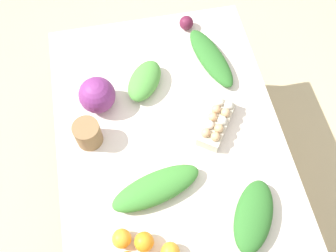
{
  "coord_description": "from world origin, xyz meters",
  "views": [
    {
      "loc": [
        -0.77,
        0.15,
        2.25
      ],
      "look_at": [
        0.0,
        0.0,
        0.72
      ],
      "focal_mm": 40.0,
      "sensor_mm": 36.0,
      "label": 1
    }
  ],
  "objects_px": {
    "orange_5": "(170,251)",
    "greens_bunch_beet_tops": "(145,81)",
    "cabbage_purple": "(97,95)",
    "egg_carton": "(217,122)",
    "greens_bunch_scallion": "(253,216)",
    "greens_bunch_kale": "(156,188)",
    "orange_0": "(122,239)",
    "orange_2": "(144,242)",
    "beet_root": "(186,23)",
    "paper_bag": "(88,134)",
    "greens_bunch_chard": "(211,58)"
  },
  "relations": [
    {
      "from": "beet_root",
      "to": "orange_0",
      "type": "distance_m",
      "value": 1.15
    },
    {
      "from": "orange_0",
      "to": "egg_carton",
      "type": "bearing_deg",
      "value": -49.15
    },
    {
      "from": "paper_bag",
      "to": "greens_bunch_chard",
      "type": "bearing_deg",
      "value": -63.59
    },
    {
      "from": "paper_bag",
      "to": "orange_2",
      "type": "height_order",
      "value": "paper_bag"
    },
    {
      "from": "greens_bunch_scallion",
      "to": "orange_0",
      "type": "xyz_separation_m",
      "value": [
        0.02,
        0.53,
        -0.0
      ]
    },
    {
      "from": "orange_0",
      "to": "orange_5",
      "type": "bearing_deg",
      "value": -115.37
    },
    {
      "from": "cabbage_purple",
      "to": "orange_5",
      "type": "distance_m",
      "value": 0.76
    },
    {
      "from": "egg_carton",
      "to": "greens_bunch_beet_tops",
      "type": "bearing_deg",
      "value": -99.91
    },
    {
      "from": "beet_root",
      "to": "orange_2",
      "type": "height_order",
      "value": "orange_2"
    },
    {
      "from": "beet_root",
      "to": "orange_0",
      "type": "xyz_separation_m",
      "value": [
        -1.04,
        0.49,
        0.0
      ]
    },
    {
      "from": "orange_2",
      "to": "paper_bag",
      "type": "bearing_deg",
      "value": 18.35
    },
    {
      "from": "paper_bag",
      "to": "greens_bunch_scallion",
      "type": "distance_m",
      "value": 0.78
    },
    {
      "from": "greens_bunch_chard",
      "to": "beet_root",
      "type": "distance_m",
      "value": 0.25
    },
    {
      "from": "greens_bunch_beet_tops",
      "to": "cabbage_purple",
      "type": "bearing_deg",
      "value": 104.95
    },
    {
      "from": "greens_bunch_scallion",
      "to": "orange_2",
      "type": "height_order",
      "value": "greens_bunch_scallion"
    },
    {
      "from": "beet_root",
      "to": "orange_0",
      "type": "height_order",
      "value": "orange_0"
    },
    {
      "from": "egg_carton",
      "to": "paper_bag",
      "type": "bearing_deg",
      "value": -59.51
    },
    {
      "from": "cabbage_purple",
      "to": "greens_bunch_kale",
      "type": "height_order",
      "value": "cabbage_purple"
    },
    {
      "from": "greens_bunch_kale",
      "to": "orange_2",
      "type": "bearing_deg",
      "value": 157.3
    },
    {
      "from": "beet_root",
      "to": "orange_2",
      "type": "relative_size",
      "value": 0.94
    },
    {
      "from": "egg_carton",
      "to": "orange_0",
      "type": "bearing_deg",
      "value": -14.38
    },
    {
      "from": "paper_bag",
      "to": "beet_root",
      "type": "bearing_deg",
      "value": -45.39
    },
    {
      "from": "orange_0",
      "to": "orange_2",
      "type": "relative_size",
      "value": 0.98
    },
    {
      "from": "greens_bunch_beet_tops",
      "to": "paper_bag",
      "type": "bearing_deg",
      "value": 129.08
    },
    {
      "from": "greens_bunch_scallion",
      "to": "beet_root",
      "type": "relative_size",
      "value": 4.18
    },
    {
      "from": "orange_0",
      "to": "orange_2",
      "type": "xyz_separation_m",
      "value": [
        -0.03,
        -0.08,
        0.0
      ]
    },
    {
      "from": "orange_0",
      "to": "orange_5",
      "type": "relative_size",
      "value": 1.05
    },
    {
      "from": "cabbage_purple",
      "to": "orange_2",
      "type": "distance_m",
      "value": 0.69
    },
    {
      "from": "paper_bag",
      "to": "greens_bunch_kale",
      "type": "height_order",
      "value": "paper_bag"
    },
    {
      "from": "orange_5",
      "to": "greens_bunch_beet_tops",
      "type": "bearing_deg",
      "value": -2.42
    },
    {
      "from": "cabbage_purple",
      "to": "orange_2",
      "type": "relative_size",
      "value": 2.15
    },
    {
      "from": "cabbage_purple",
      "to": "egg_carton",
      "type": "distance_m",
      "value": 0.56
    },
    {
      "from": "paper_bag",
      "to": "greens_bunch_beet_tops",
      "type": "relative_size",
      "value": 0.52
    },
    {
      "from": "orange_5",
      "to": "greens_bunch_scallion",
      "type": "bearing_deg",
      "value": -79.11
    },
    {
      "from": "paper_bag",
      "to": "greens_bunch_beet_tops",
      "type": "xyz_separation_m",
      "value": [
        0.24,
        -0.29,
        -0.02
      ]
    },
    {
      "from": "cabbage_purple",
      "to": "egg_carton",
      "type": "height_order",
      "value": "cabbage_purple"
    },
    {
      "from": "egg_carton",
      "to": "orange_0",
      "type": "relative_size",
      "value": 3.46
    },
    {
      "from": "egg_carton",
      "to": "greens_bunch_scallion",
      "type": "bearing_deg",
      "value": 39.52
    },
    {
      "from": "egg_carton",
      "to": "beet_root",
      "type": "bearing_deg",
      "value": -144.64
    },
    {
      "from": "greens_bunch_chard",
      "to": "orange_2",
      "type": "bearing_deg",
      "value": 149.83
    },
    {
      "from": "orange_2",
      "to": "greens_bunch_chard",
      "type": "bearing_deg",
      "value": -30.17
    },
    {
      "from": "cabbage_purple",
      "to": "greens_bunch_beet_tops",
      "type": "relative_size",
      "value": 0.71
    },
    {
      "from": "greens_bunch_beet_tops",
      "to": "beet_root",
      "type": "xyz_separation_m",
      "value": [
        0.33,
        -0.28,
        -0.01
      ]
    },
    {
      "from": "greens_bunch_beet_tops",
      "to": "beet_root",
      "type": "relative_size",
      "value": 3.24
    },
    {
      "from": "cabbage_purple",
      "to": "egg_carton",
      "type": "bearing_deg",
      "value": -113.21
    },
    {
      "from": "paper_bag",
      "to": "egg_carton",
      "type": "bearing_deg",
      "value": -94.28
    },
    {
      "from": "cabbage_purple",
      "to": "orange_2",
      "type": "height_order",
      "value": "cabbage_purple"
    },
    {
      "from": "egg_carton",
      "to": "greens_bunch_scallion",
      "type": "height_order",
      "value": "egg_carton"
    },
    {
      "from": "paper_bag",
      "to": "orange_2",
      "type": "bearing_deg",
      "value": -161.65
    },
    {
      "from": "greens_bunch_beet_tops",
      "to": "greens_bunch_scallion",
      "type": "distance_m",
      "value": 0.79
    }
  ]
}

